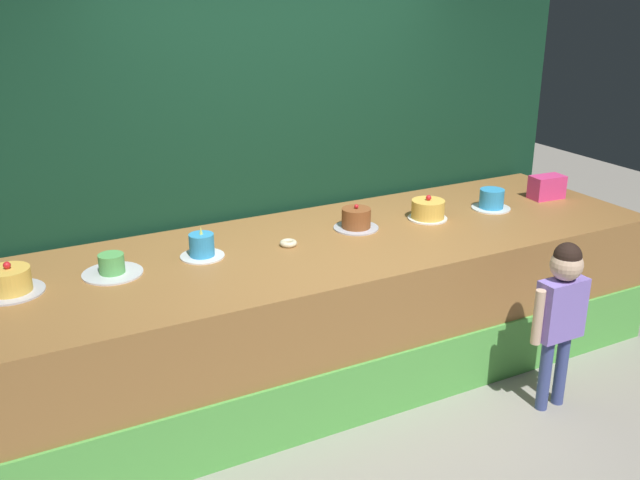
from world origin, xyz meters
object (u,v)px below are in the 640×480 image
at_px(cake_far_left, 10,282).
at_px(cake_left, 112,267).
at_px(child_figure, 562,304).
at_px(pink_box, 547,187).
at_px(cake_center_left, 202,247).
at_px(cake_right, 428,210).
at_px(cake_far_right, 492,200).
at_px(cake_center_right, 356,219).
at_px(donut, 288,243).

xyz_separation_m(cake_far_left, cake_left, (0.53, -0.00, -0.02)).
distance_m(child_figure, pink_box, 1.43).
relative_size(cake_center_left, cake_right, 0.98).
bearing_deg(cake_far_left, cake_far_right, -1.39).
height_order(cake_far_left, cake_center_right, cake_far_left).
bearing_deg(child_figure, cake_far_right, 71.22).
relative_size(donut, cake_far_right, 0.39).
xyz_separation_m(child_figure, donut, (-1.23, 1.08, 0.23)).
bearing_deg(cake_center_left, cake_center_right, 0.25).
bearing_deg(cake_far_right, donut, 179.54).
bearing_deg(cake_center_left, cake_left, -178.80).
relative_size(cake_far_left, cake_far_right, 1.27).
relative_size(cake_right, cake_far_right, 0.98).
distance_m(child_figure, cake_left, 2.57).
bearing_deg(child_figure, pink_box, 50.30).
bearing_deg(cake_far_left, cake_center_right, 0.35).
relative_size(cake_left, cake_far_right, 1.23).
height_order(cake_left, cake_center_right, cake_center_right).
height_order(cake_left, cake_far_right, cake_far_right).
height_order(child_figure, cake_right, cake_right).
bearing_deg(cake_left, pink_box, -1.21).
xyz_separation_m(cake_center_left, cake_right, (1.59, -0.06, 0.00)).
bearing_deg(child_figure, cake_far_left, 157.86).
bearing_deg(donut, cake_center_right, 8.32).
bearing_deg(cake_center_left, cake_far_left, -179.55).
distance_m(cake_center_left, cake_far_right, 2.12).
bearing_deg(child_figure, cake_center_right, 121.01).
xyz_separation_m(cake_right, cake_far_right, (0.53, -0.03, 0.00)).
distance_m(cake_left, cake_center_right, 1.59).
bearing_deg(cake_right, child_figure, -81.37).
distance_m(cake_far_left, cake_center_left, 1.06).
distance_m(pink_box, cake_right, 1.06).
bearing_deg(cake_left, cake_center_left, 1.20).
distance_m(cake_left, cake_right, 2.12).
bearing_deg(cake_far_left, child_figure, -22.14).
bearing_deg(cake_center_right, pink_box, -2.98).
bearing_deg(cake_right, cake_center_right, 173.39).
bearing_deg(cake_far_left, pink_box, -1.08).
bearing_deg(cake_right, pink_box, -1.16).
xyz_separation_m(cake_far_left, cake_far_right, (3.18, -0.08, 0.00)).
height_order(cake_far_left, cake_far_right, cake_far_left).
relative_size(child_figure, donut, 9.92).
bearing_deg(cake_far_right, cake_right, 176.88).
xyz_separation_m(pink_box, cake_center_left, (-2.65, 0.08, -0.02)).
bearing_deg(cake_left, cake_center_right, 0.56).
distance_m(child_figure, cake_center_right, 1.38).
distance_m(donut, cake_right, 1.06).
height_order(pink_box, cake_left, pink_box).
distance_m(donut, cake_far_right, 1.59).
xyz_separation_m(pink_box, donut, (-2.12, 0.01, -0.07)).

